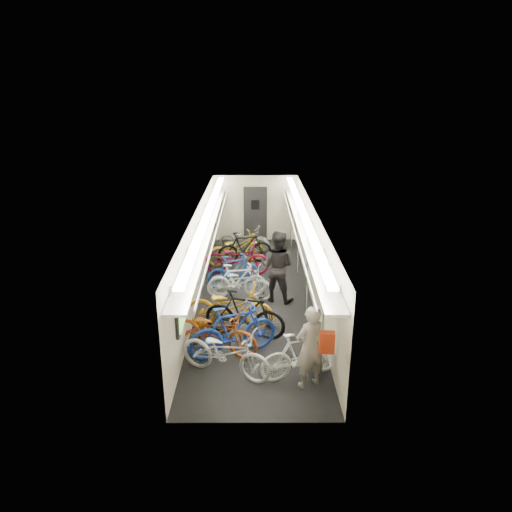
{
  "coord_description": "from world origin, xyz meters",
  "views": [
    {
      "loc": [
        -0.01,
        -11.23,
        5.24
      ],
      "look_at": [
        0.01,
        0.03,
        1.15
      ],
      "focal_mm": 32.0,
      "sensor_mm": 36.0,
      "label": 1
    }
  ],
  "objects_px": {
    "passenger_near": "(310,347)",
    "backpack": "(327,342)",
    "bicycle_0": "(226,352)",
    "passenger_mid": "(277,266)",
    "bicycle_1": "(233,331)"
  },
  "relations": [
    {
      "from": "passenger_mid",
      "to": "passenger_near",
      "type": "bearing_deg",
      "value": 117.46
    },
    {
      "from": "passenger_near",
      "to": "backpack",
      "type": "height_order",
      "value": "passenger_near"
    },
    {
      "from": "backpack",
      "to": "passenger_near",
      "type": "bearing_deg",
      "value": 111.97
    },
    {
      "from": "backpack",
      "to": "bicycle_1",
      "type": "bearing_deg",
      "value": 139.26
    },
    {
      "from": "bicycle_1",
      "to": "passenger_near",
      "type": "bearing_deg",
      "value": -147.79
    },
    {
      "from": "bicycle_0",
      "to": "passenger_near",
      "type": "relative_size",
      "value": 1.16
    },
    {
      "from": "passenger_mid",
      "to": "bicycle_0",
      "type": "bearing_deg",
      "value": 92.28
    },
    {
      "from": "bicycle_1",
      "to": "backpack",
      "type": "distance_m",
      "value": 2.44
    },
    {
      "from": "passenger_mid",
      "to": "bicycle_1",
      "type": "bearing_deg",
      "value": 89.97
    },
    {
      "from": "bicycle_0",
      "to": "backpack",
      "type": "xyz_separation_m",
      "value": [
        1.77,
        -0.95,
        0.78
      ]
    },
    {
      "from": "passenger_near",
      "to": "backpack",
      "type": "bearing_deg",
      "value": 81.77
    },
    {
      "from": "bicycle_0",
      "to": "bicycle_1",
      "type": "xyz_separation_m",
      "value": [
        0.11,
        0.7,
        0.08
      ]
    },
    {
      "from": "passenger_near",
      "to": "passenger_mid",
      "type": "height_order",
      "value": "passenger_mid"
    },
    {
      "from": "bicycle_1",
      "to": "backpack",
      "type": "relative_size",
      "value": 5.07
    },
    {
      "from": "bicycle_0",
      "to": "passenger_mid",
      "type": "xyz_separation_m",
      "value": [
        1.14,
        3.39,
        0.45
      ]
    }
  ]
}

